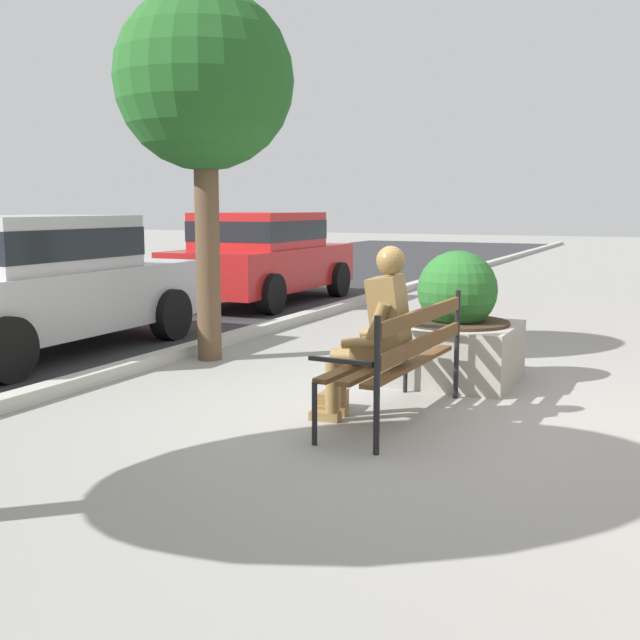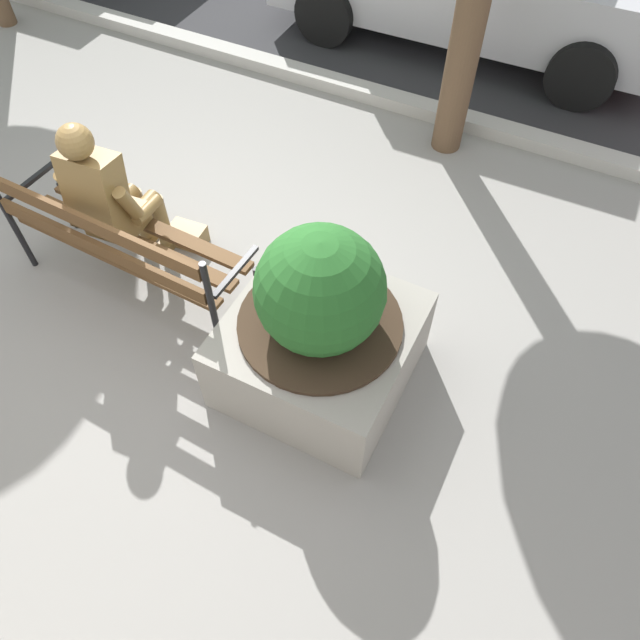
{
  "view_description": "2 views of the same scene",
  "coord_description": "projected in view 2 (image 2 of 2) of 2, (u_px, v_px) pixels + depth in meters",
  "views": [
    {
      "loc": [
        -5.84,
        -2.1,
        1.66
      ],
      "look_at": [
        -0.22,
        0.54,
        0.75
      ],
      "focal_mm": 43.59,
      "sensor_mm": 36.0,
      "label": 1
    },
    {
      "loc": [
        2.29,
        -2.1,
        3.46
      ],
      "look_at": [
        1.3,
        -0.18,
        0.6
      ],
      "focal_mm": 33.96,
      "sensor_mm": 36.0,
      "label": 2
    }
  ],
  "objects": [
    {
      "name": "park_bench",
      "position": [
        119.0,
        242.0,
        4.06
      ],
      "size": [
        1.82,
        0.6,
        0.95
      ],
      "color": "brown",
      "rests_on": "ground"
    },
    {
      "name": "ground_plane",
      "position": [
        176.0,
        288.0,
        4.52
      ],
      "size": [
        80.0,
        80.0,
        0.0
      ],
      "primitive_type": "plane",
      "color": "gray"
    },
    {
      "name": "concrete_planter",
      "position": [
        320.0,
        329.0,
        3.66
      ],
      "size": [
        1.11,
        1.11,
        1.25
      ],
      "color": "gray",
      "rests_on": "ground"
    },
    {
      "name": "bronze_statue_seated",
      "position": [
        119.0,
        202.0,
        4.11
      ],
      "size": [
        0.62,
        0.8,
        1.37
      ],
      "color": "olive",
      "rests_on": "ground"
    },
    {
      "name": "curb_stone",
      "position": [
        344.0,
        86.0,
        6.02
      ],
      "size": [
        60.0,
        0.2,
        0.12
      ],
      "primitive_type": "cube",
      "color": "#B2AFA8",
      "rests_on": "ground"
    }
  ]
}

